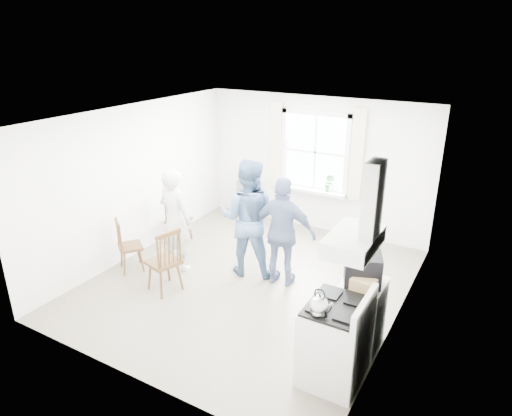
{
  "coord_description": "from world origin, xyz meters",
  "views": [
    {
      "loc": [
        3.23,
        -5.41,
        3.7
      ],
      "look_at": [
        0.0,
        0.2,
        1.18
      ],
      "focal_mm": 32.0,
      "sensor_mm": 36.0,
      "label": 1
    }
  ],
  "objects": [
    {
      "name": "room_shell",
      "position": [
        0.0,
        0.0,
        1.3
      ],
      "size": [
        4.62,
        5.12,
        2.64
      ],
      "color": "gray",
      "rests_on": "ground"
    },
    {
      "name": "window_assembly",
      "position": [
        0.0,
        2.45,
        1.46
      ],
      "size": [
        1.88,
        0.24,
        1.7
      ],
      "color": "white",
      "rests_on": "room_shell"
    },
    {
      "name": "range_hood",
      "position": [
        2.07,
        -1.35,
        1.9
      ],
      "size": [
        0.45,
        0.76,
        0.94
      ],
      "color": "white",
      "rests_on": "room_shell"
    },
    {
      "name": "shelf_unit",
      "position": [
        -1.4,
        2.33,
        0.4
      ],
      "size": [
        0.4,
        0.3,
        0.8
      ],
      "primitive_type": "cube",
      "color": "gray",
      "rests_on": "ground"
    },
    {
      "name": "gas_stove",
      "position": [
        1.91,
        -1.35,
        0.48
      ],
      "size": [
        0.68,
        0.76,
        1.12
      ],
      "color": "silver",
      "rests_on": "ground"
    },
    {
      "name": "kettle",
      "position": [
        1.79,
        -1.59,
        1.05
      ],
      "size": [
        0.21,
        0.21,
        0.3
      ],
      "color": "silver",
      "rests_on": "gas_stove"
    },
    {
      "name": "low_cabinet",
      "position": [
        1.98,
        -0.65,
        0.45
      ],
      "size": [
        0.5,
        0.55,
        0.9
      ],
      "primitive_type": "cube",
      "color": "white",
      "rests_on": "ground"
    },
    {
      "name": "stereo_stack",
      "position": [
        1.96,
        -0.67,
        1.09
      ],
      "size": [
        0.52,
        0.5,
        0.37
      ],
      "color": "black",
      "rests_on": "low_cabinet"
    },
    {
      "name": "cardboard_box",
      "position": [
        2.04,
        -0.88,
        0.99
      ],
      "size": [
        0.29,
        0.22,
        0.17
      ],
      "primitive_type": "cube",
      "rotation": [
        0.0,
        0.0,
        -0.13
      ],
      "color": "tan",
      "rests_on": "low_cabinet"
    },
    {
      "name": "windsor_chair_a",
      "position": [
        -1.88,
        0.54,
        0.56
      ],
      "size": [
        0.45,
        0.45,
        0.92
      ],
      "color": "#472D16",
      "rests_on": "ground"
    },
    {
      "name": "windsor_chair_b",
      "position": [
        -1.96,
        -0.69,
        0.55
      ],
      "size": [
        0.52,
        0.52,
        0.9
      ],
      "color": "#472D16",
      "rests_on": "ground"
    },
    {
      "name": "windsor_chair_c",
      "position": [
        -0.89,
        -0.87,
        0.63
      ],
      "size": [
        0.53,
        0.54,
        1.03
      ],
      "color": "#472D16",
      "rests_on": "ground"
    },
    {
      "name": "person_left",
      "position": [
        -1.28,
        -0.18,
        0.86
      ],
      "size": [
        0.68,
        0.68,
        1.72
      ],
      "primitive_type": "imported",
      "rotation": [
        0.0,
        0.0,
        3.05
      ],
      "color": "silver",
      "rests_on": "ground"
    },
    {
      "name": "person_mid",
      "position": [
        -0.18,
        0.27,
        0.95
      ],
      "size": [
        1.16,
        1.16,
        1.91
      ],
      "primitive_type": "imported",
      "rotation": [
        0.0,
        0.0,
        3.44
      ],
      "color": "slate",
      "rests_on": "ground"
    },
    {
      "name": "person_right",
      "position": [
        0.46,
        0.23,
        0.86
      ],
      "size": [
        1.14,
        1.14,
        1.72
      ],
      "primitive_type": "imported",
      "rotation": [
        0.0,
        0.0,
        3.28
      ],
      "color": "navy",
      "rests_on": "ground"
    },
    {
      "name": "potted_plant",
      "position": [
        0.36,
        2.36,
        1.03
      ],
      "size": [
        0.21,
        0.21,
        0.36
      ],
      "primitive_type": "imported",
      "rotation": [
        0.0,
        0.0,
        -0.07
      ],
      "color": "#327236",
      "rests_on": "window_assembly"
    }
  ]
}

